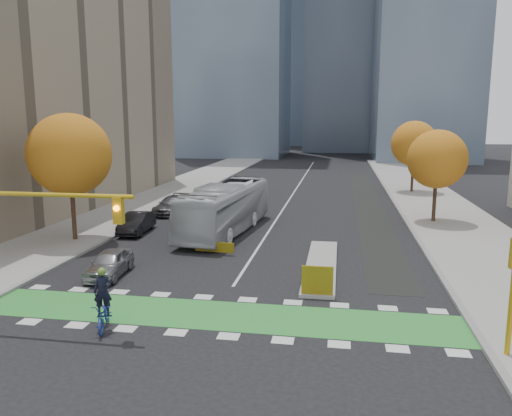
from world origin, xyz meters
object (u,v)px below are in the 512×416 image
(parked_car_a, at_px, (110,263))
(cyclist, at_px, (104,309))
(bus, at_px, (226,208))
(tree_west, at_px, (70,155))
(parked_car_c, at_px, (173,205))
(tree_east_far, at_px, (414,144))
(tree_east_near, at_px, (437,159))
(parked_car_b, at_px, (137,223))
(hazard_board, at_px, (317,280))

(parked_car_a, bearing_deg, cyclist, -70.65)
(bus, bearing_deg, tree_west, -148.21)
(tree_west, distance_m, parked_car_a, 9.80)
(cyclist, distance_m, parked_car_a, 6.66)
(tree_west, relative_size, bus, 0.67)
(cyclist, bearing_deg, bus, 69.93)
(tree_west, xyz_separation_m, parked_car_c, (3.09, 10.26, -4.89))
(tree_west, bearing_deg, tree_east_far, 46.70)
(cyclist, bearing_deg, parked_car_a, 96.86)
(tree_east_near, relative_size, parked_car_b, 1.64)
(tree_west, bearing_deg, parked_car_a, -49.40)
(tree_east_far, xyz_separation_m, cyclist, (-16.29, -38.50, -4.44))
(tree_east_far, height_order, parked_car_a, tree_east_far)
(tree_east_far, relative_size, bus, 0.62)
(tree_east_far, xyz_separation_m, bus, (-15.44, -21.68, -3.53))
(tree_east_near, height_order, parked_car_c, tree_east_near)
(hazard_board, relative_size, tree_west, 0.17)
(tree_east_far, distance_m, cyclist, 42.04)
(tree_east_near, bearing_deg, cyclist, -125.06)
(hazard_board, bearing_deg, parked_car_a, 172.50)
(hazard_board, xyz_separation_m, parked_car_c, (-12.91, 18.06, -0.07))
(tree_east_near, xyz_separation_m, parked_car_b, (-21.00, -7.06, -4.15))
(tree_east_near, relative_size, cyclist, 2.94)
(parked_car_c, bearing_deg, tree_west, -102.46)
(tree_west, relative_size, tree_east_far, 1.08)
(hazard_board, xyz_separation_m, tree_east_near, (8.00, 17.80, 4.06))
(tree_east_near, relative_size, parked_car_a, 1.82)
(hazard_board, bearing_deg, tree_east_near, 65.80)
(tree_east_near, distance_m, cyclist, 27.78)
(tree_west, relative_size, parked_car_b, 1.90)
(tree_east_near, distance_m, tree_east_far, 16.01)
(bus, xyz_separation_m, parked_car_b, (-6.06, -1.38, -1.00))
(tree_west, distance_m, parked_car_b, 6.46)
(hazard_board, bearing_deg, tree_east_far, 75.88)
(parked_car_c, bearing_deg, parked_car_b, -86.40)
(tree_east_far, height_order, parked_car_b, tree_east_far)
(cyclist, relative_size, bus, 0.20)
(parked_car_a, distance_m, parked_car_c, 16.85)
(cyclist, height_order, parked_car_a, cyclist)
(tree_east_near, xyz_separation_m, parked_car_c, (-20.91, 0.26, -4.13))
(tree_east_far, height_order, bus, tree_east_far)
(tree_west, distance_m, bus, 10.77)
(bus, bearing_deg, tree_east_far, 60.83)
(parked_car_a, distance_m, parked_car_b, 9.69)
(tree_east_far, bearing_deg, parked_car_c, -143.67)
(tree_east_near, bearing_deg, tree_west, -157.38)
(hazard_board, distance_m, bus, 14.00)
(tree_west, bearing_deg, parked_car_c, 73.23)
(hazard_board, xyz_separation_m, cyclist, (-7.79, -4.70, 0.00))
(tree_east_far, distance_m, parked_car_c, 26.95)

